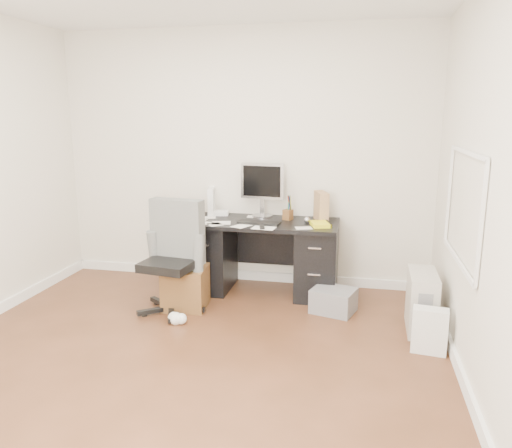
{
  "coord_description": "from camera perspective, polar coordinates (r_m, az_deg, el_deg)",
  "views": [
    {
      "loc": [
        1.24,
        -3.2,
        1.82
      ],
      "look_at": [
        0.31,
        1.2,
        0.82
      ],
      "focal_mm": 35.0,
      "sensor_mm": 36.0,
      "label": 1
    }
  ],
  "objects": [
    {
      "name": "room_shell",
      "position": [
        3.45,
        -8.74,
        9.67
      ],
      "size": [
        4.02,
        4.02,
        2.71
      ],
      "color": "beige",
      "rests_on": "ground"
    },
    {
      "name": "magazine_file",
      "position": [
        5.1,
        7.46,
        2.01
      ],
      "size": [
        0.2,
        0.28,
        0.3
      ],
      "primitive_type": "cube",
      "rotation": [
        0.0,
        0.0,
        0.34
      ],
      "color": "#99774A",
      "rests_on": "desk"
    },
    {
      "name": "ground",
      "position": [
        3.89,
        -8.52,
        -15.55
      ],
      "size": [
        4.0,
        4.0,
        0.0
      ],
      "primitive_type": "plane",
      "color": "#462916",
      "rests_on": "ground"
    },
    {
      "name": "office_chair",
      "position": [
        4.65,
        -9.86,
        -3.87
      ],
      "size": [
        0.67,
        0.67,
        1.04
      ],
      "primitive_type": null,
      "rotation": [
        0.0,
        0.0,
        -0.14
      ],
      "color": "#545654",
      "rests_on": "ground"
    },
    {
      "name": "white_binder",
      "position": [
        5.4,
        -5.11,
        2.62
      ],
      "size": [
        0.16,
        0.27,
        0.29
      ],
      "primitive_type": "cube",
      "rotation": [
        0.0,
        0.0,
        0.19
      ],
      "color": "white",
      "rests_on": "desk"
    },
    {
      "name": "travel_mug",
      "position": [
        5.15,
        -6.8,
        1.38
      ],
      "size": [
        0.09,
        0.09,
        0.16
      ],
      "primitive_type": "cylinder",
      "rotation": [
        0.0,
        0.0,
        0.38
      ],
      "color": "#163698",
      "rests_on": "desk"
    },
    {
      "name": "keyboard",
      "position": [
        4.93,
        0.32,
        0.14
      ],
      "size": [
        0.43,
        0.19,
        0.02
      ],
      "primitive_type": "cube",
      "rotation": [
        0.0,
        0.0,
        -0.12
      ],
      "color": "black",
      "rests_on": "desk"
    },
    {
      "name": "desk_printer",
      "position": [
        4.77,
        8.84,
        -8.62
      ],
      "size": [
        0.45,
        0.41,
        0.22
      ],
      "primitive_type": "cube",
      "rotation": [
        0.0,
        0.0,
        -0.29
      ],
      "color": "slate",
      "rests_on": "ground"
    },
    {
      "name": "paper_remote",
      "position": [
        4.76,
        0.89,
        -0.36
      ],
      "size": [
        0.23,
        0.19,
        0.02
      ],
      "primitive_type": null,
      "rotation": [
        0.0,
        0.0,
        -0.1
      ],
      "color": "white",
      "rests_on": "desk"
    },
    {
      "name": "desk",
      "position": [
        5.15,
        0.87,
        -3.5
      ],
      "size": [
        1.5,
        0.7,
        0.75
      ],
      "color": "black",
      "rests_on": "ground"
    },
    {
      "name": "loose_papers",
      "position": [
        5.05,
        -1.45,
        0.31
      ],
      "size": [
        1.1,
        0.6,
        0.0
      ],
      "primitive_type": null,
      "color": "white",
      "rests_on": "desk"
    },
    {
      "name": "wicker_basket",
      "position": [
        4.84,
        -8.04,
        -7.19
      ],
      "size": [
        0.42,
        0.42,
        0.39
      ],
      "primitive_type": "cube",
      "rotation": [
        0.0,
        0.0,
        0.08
      ],
      "color": "#4A2B16",
      "rests_on": "ground"
    },
    {
      "name": "computer_mouse",
      "position": [
        4.99,
        5.85,
        0.48
      ],
      "size": [
        0.08,
        0.08,
        0.07
      ],
      "primitive_type": "sphere",
      "rotation": [
        0.0,
        0.0,
        -0.31
      ],
      "color": "#AFAEB3",
      "rests_on": "desk"
    },
    {
      "name": "pc_tower",
      "position": [
        4.52,
        18.4,
        -8.42
      ],
      "size": [
        0.24,
        0.51,
        0.51
      ],
      "primitive_type": "cube",
      "rotation": [
        0.0,
        0.0,
        -0.02
      ],
      "color": "beige",
      "rests_on": "ground"
    },
    {
      "name": "yellow_book",
      "position": [
        4.88,
        7.38,
        -0.02
      ],
      "size": [
        0.23,
        0.26,
        0.04
      ],
      "primitive_type": "cube",
      "rotation": [
        0.0,
        0.0,
        0.3
      ],
      "color": "yellow",
      "rests_on": "desk"
    },
    {
      "name": "lcd_monitor",
      "position": [
        5.22,
        0.73,
        3.92
      ],
      "size": [
        0.49,
        0.32,
        0.58
      ],
      "primitive_type": null,
      "rotation": [
        0.0,
        0.0,
        -0.12
      ],
      "color": "#AFAEB3",
      "rests_on": "desk"
    },
    {
      "name": "shopping_bag",
      "position": [
        4.16,
        19.22,
        -11.43
      ],
      "size": [
        0.29,
        0.22,
        0.36
      ],
      "primitive_type": "cube",
      "rotation": [
        0.0,
        0.0,
        -0.14
      ],
      "color": "silver",
      "rests_on": "ground"
    },
    {
      "name": "pen_cup",
      "position": [
        5.12,
        3.68,
        1.87
      ],
      "size": [
        0.14,
        0.14,
        0.25
      ],
      "primitive_type": null,
      "rotation": [
        0.0,
        0.0,
        -0.42
      ],
      "color": "#593019",
      "rests_on": "desk"
    }
  ]
}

